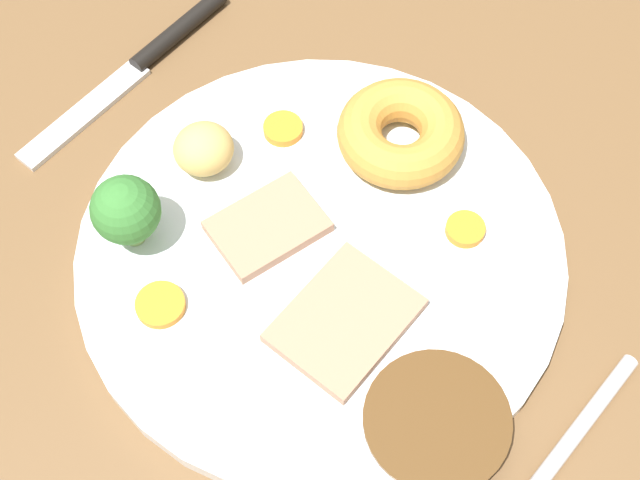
{
  "coord_description": "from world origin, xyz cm",
  "views": [
    {
      "loc": [
        -16.86,
        16.52,
        51.39
      ],
      "look_at": [
        0.05,
        -2.69,
        6.0
      ],
      "focal_mm": 50.49,
      "sensor_mm": 36.0,
      "label": 1
    }
  ],
  "objects": [
    {
      "name": "knife",
      "position": [
        19.07,
        -6.26,
        4.05
      ],
      "size": [
        1.97,
        18.53,
        1.2
      ],
      "rotation": [
        0.0,
        0.0,
        1.6
      ],
      "color": "black",
      "rests_on": "dining_table"
    },
    {
      "name": "carrot_coin_back",
      "position": [
        4.34,
        6.14,
        5.26
      ],
      "size": [
        2.84,
        2.84,
        0.52
      ],
      "primitive_type": "cylinder",
      "color": "orange",
      "rests_on": "dinner_plate"
    },
    {
      "name": "carrot_coin_front",
      "position": [
        -5.68,
        -9.25,
        5.29
      ],
      "size": [
        2.35,
        2.35,
        0.58
      ],
      "primitive_type": "cylinder",
      "color": "orange",
      "rests_on": "dinner_plate"
    },
    {
      "name": "dinner_plate",
      "position": [
        0.05,
        -2.69,
        4.3
      ],
      "size": [
        28.98,
        28.98,
        1.4
      ],
      "primitive_type": "cylinder",
      "color": "white",
      "rests_on": "dining_table"
    },
    {
      "name": "meat_slice_main",
      "position": [
        3.23,
        -1.59,
        5.4
      ],
      "size": [
        6.03,
        7.35,
        0.8
      ],
      "primitive_type": "cube",
      "rotation": [
        0.0,
        0.0,
        1.32
      ],
      "color": "tan",
      "rests_on": "dinner_plate"
    },
    {
      "name": "dining_table",
      "position": [
        0.0,
        0.0,
        1.8
      ],
      "size": [
        120.0,
        84.0,
        3.6
      ],
      "primitive_type": "cube",
      "color": "brown",
      "rests_on": "ground"
    },
    {
      "name": "yorkshire_pudding",
      "position": [
        1.17,
        -11.51,
        6.39
      ],
      "size": [
        7.92,
        7.92,
        2.78
      ],
      "primitive_type": "torus",
      "color": "#C68938",
      "rests_on": "dinner_plate"
    },
    {
      "name": "meat_slice_under",
      "position": [
        -4.19,
        0.04,
        5.4
      ],
      "size": [
        6.2,
        7.89,
        0.8
      ],
      "primitive_type": "cube",
      "rotation": [
        0.0,
        0.0,
        4.75
      ],
      "color": "tan",
      "rests_on": "dinner_plate"
    },
    {
      "name": "roast_potato_left",
      "position": [
        9.41,
        -2.59,
        6.49
      ],
      "size": [
        4.87,
        4.93,
        2.99
      ],
      "primitive_type": "ellipsoid",
      "rotation": [
        0.0,
        0.0,
        1.11
      ],
      "color": "#D8B260",
      "rests_on": "dinner_plate"
    },
    {
      "name": "gravy_pool",
      "position": [
        -11.56,
        1.06,
        5.15
      ],
      "size": [
        7.97,
        7.97,
        0.3
      ],
      "primitive_type": "cylinder",
      "color": "#563819",
      "rests_on": "dinner_plate"
    },
    {
      "name": "carrot_coin_side",
      "position": [
        7.42,
        -7.53,
        5.29
      ],
      "size": [
        2.51,
        2.51,
        0.59
      ],
      "primitive_type": "cylinder",
      "color": "orange",
      "rests_on": "dinner_plate"
    },
    {
      "name": "broccoli_floret",
      "position": [
        8.76,
        3.99,
        8.07
      ],
      "size": [
        4.02,
        4.02,
        5.17
      ],
      "color": "#8CB766",
      "rests_on": "dinner_plate"
    },
    {
      "name": "fork",
      "position": [
        -17.51,
        -1.1,
        3.99
      ],
      "size": [
        2.01,
        15.25,
        0.9
      ],
      "rotation": [
        0.0,
        0.0,
        1.57
      ],
      "color": "silver",
      "rests_on": "dining_table"
    }
  ]
}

